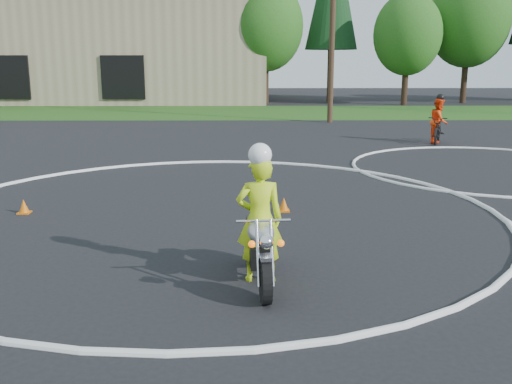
{
  "coord_description": "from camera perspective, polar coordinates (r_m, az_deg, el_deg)",
  "views": [
    {
      "loc": [
        0.91,
        -8.58,
        3.09
      ],
      "look_at": [
        0.99,
        0.08,
        1.1
      ],
      "focal_mm": 40.0,
      "sensor_mm": 36.0,
      "label": 1
    }
  ],
  "objects": [
    {
      "name": "warehouse",
      "position": [
        52.14,
        -22.4,
        13.17
      ],
      "size": [
        41.0,
        17.0,
        8.3
      ],
      "color": "tan",
      "rests_on": "ground"
    },
    {
      "name": "treeline",
      "position": [
        45.5,
        18.04,
        16.78
      ],
      "size": [
        38.2,
        8.1,
        14.52
      ],
      "color": "#382619",
      "rests_on": "ground"
    },
    {
      "name": "rider_second_grp",
      "position": [
        23.18,
        17.78,
        6.32
      ],
      "size": [
        1.39,
        2.08,
        1.89
      ],
      "rotation": [
        0.0,
        0.0,
        -0.39
      ],
      "color": "black",
      "rests_on": "ground"
    },
    {
      "name": "course_markings",
      "position": [
        13.36,
        4.92,
        -0.45
      ],
      "size": [
        19.05,
        19.05,
        0.12
      ],
      "color": "silver",
      "rests_on": "ground"
    },
    {
      "name": "rider_primary_grp",
      "position": [
        8.05,
        0.36,
        -2.36
      ],
      "size": [
        0.7,
        0.49,
        2.01
      ],
      "rotation": [
        0.0,
        0.0,
        0.09
      ],
      "color": "#C0E317",
      "rests_on": "ground"
    },
    {
      "name": "grass_strip",
      "position": [
        35.73,
        -1.99,
        7.98
      ],
      "size": [
        120.0,
        10.0,
        0.02
      ],
      "primitive_type": "cube",
      "color": "#1E4714",
      "rests_on": "ground"
    },
    {
      "name": "utility_poles",
      "position": [
        29.94,
        7.68,
        16.86
      ],
      "size": [
        41.6,
        1.12,
        10.0
      ],
      "color": "#473321",
      "rests_on": "ground"
    },
    {
      "name": "primary_motorcycle",
      "position": [
        8.05,
        0.42,
        -5.66
      ],
      "size": [
        0.72,
        2.06,
        1.08
      ],
      "rotation": [
        0.0,
        0.0,
        0.09
      ],
      "color": "black",
      "rests_on": "ground"
    },
    {
      "name": "ground",
      "position": [
        9.17,
        -6.21,
        -6.84
      ],
      "size": [
        120.0,
        120.0,
        0.0
      ],
      "primitive_type": "plane",
      "color": "black",
      "rests_on": "ground"
    },
    {
      "name": "traffic_cones",
      "position": [
        12.62,
        18.42,
        -1.28
      ],
      "size": [
        15.79,
        13.86,
        0.3
      ],
      "color": "#D8640B",
      "rests_on": "ground"
    }
  ]
}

